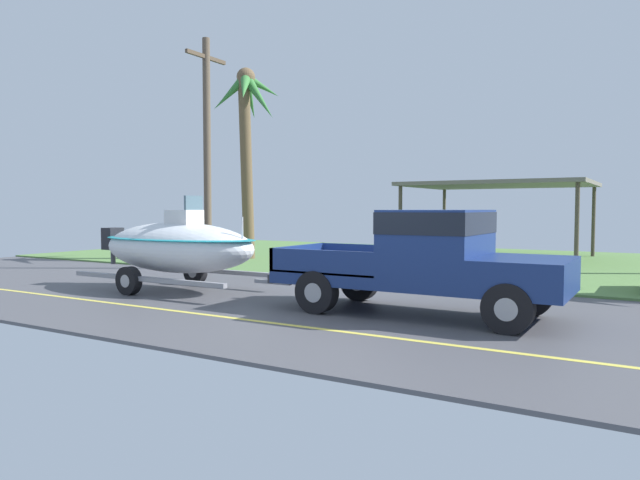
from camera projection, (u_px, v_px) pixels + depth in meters
name	position (u px, v px, depth m)	size (l,w,h in m)	color
ground	(492.00, 271.00, 18.02)	(36.00, 22.00, 0.11)	#4C4C51
pickup_truck_towing	(435.00, 258.00, 10.47)	(5.51, 2.05, 1.92)	navy
boat_on_trailer	(177.00, 247.00, 13.73)	(5.66, 2.39, 2.24)	gray
carport_awning	(500.00, 186.00, 22.19)	(6.60, 5.52, 2.93)	#4C4238
palm_tree_near_left	(246.00, 121.00, 21.55)	(3.31, 3.20, 7.18)	brown
utility_pole	(207.00, 150.00, 18.64)	(0.24, 1.80, 7.38)	brown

